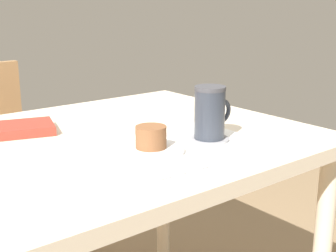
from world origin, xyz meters
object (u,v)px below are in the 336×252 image
dining_table (110,171)px  pastry_plate (151,150)px  pastry (151,137)px  coffee_mug (210,112)px  small_book (18,129)px

dining_table → pastry_plate: bearing=-90.1°
pastry → coffee_mug: (0.17, -0.01, 0.03)m
coffee_mug → pastry_plate: bearing=176.8°
pastry_plate → pastry: bearing=0.0°
pastry → coffee_mug: 0.18m
pastry → small_book: (-0.17, 0.35, -0.03)m
coffee_mug → small_book: bearing=133.2°
dining_table → small_book: size_ratio=5.57×
pastry → coffee_mug: size_ratio=0.54×
pastry_plate → coffee_mug: 0.18m
coffee_mug → small_book: size_ratio=0.71×
dining_table → pastry_plate: 0.21m
pastry → dining_table: bearing=89.9°
pastry_plate → coffee_mug: size_ratio=1.16×
pastry_plate → small_book: (-0.17, 0.35, 0.00)m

